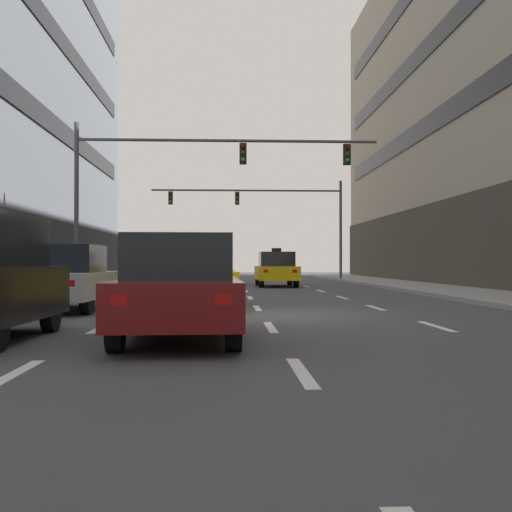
{
  "coord_description": "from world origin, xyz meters",
  "views": [
    {
      "loc": [
        -0.85,
        -15.24,
        1.24
      ],
      "look_at": [
        0.75,
        18.43,
        1.53
      ],
      "focal_mm": 45.58,
      "sensor_mm": 36.0,
      "label": 1
    }
  ],
  "objects_px": {
    "taxi_driving_4": "(276,269)",
    "traffic_signal_0": "(185,170)",
    "car_driving_0": "(179,289)",
    "car_driving_3": "(68,278)",
    "taxi_driving_5": "(200,277)",
    "traffic_signal_1": "(272,208)",
    "taxi_driving_1": "(213,264)",
    "taxi_driving_2": "(144,271)"
  },
  "relations": [
    {
      "from": "taxi_driving_2",
      "to": "car_driving_3",
      "type": "xyz_separation_m",
      "value": [
        0.09,
        -16.26,
        0.03
      ]
    },
    {
      "from": "taxi_driving_4",
      "to": "traffic_signal_0",
      "type": "height_order",
      "value": "traffic_signal_0"
    },
    {
      "from": "taxi_driving_1",
      "to": "traffic_signal_0",
      "type": "xyz_separation_m",
      "value": [
        -0.93,
        -10.15,
        3.81
      ]
    },
    {
      "from": "taxi_driving_2",
      "to": "traffic_signal_1",
      "type": "bearing_deg",
      "value": 53.17
    },
    {
      "from": "taxi_driving_5",
      "to": "car_driving_3",
      "type": "bearing_deg",
      "value": -165.82
    },
    {
      "from": "car_driving_3",
      "to": "taxi_driving_5",
      "type": "height_order",
      "value": "taxi_driving_5"
    },
    {
      "from": "taxi_driving_1",
      "to": "traffic_signal_0",
      "type": "distance_m",
      "value": 10.88
    },
    {
      "from": "car_driving_0",
      "to": "traffic_signal_1",
      "type": "distance_m",
      "value": 32.65
    },
    {
      "from": "car_driving_0",
      "to": "taxi_driving_1",
      "type": "xyz_separation_m",
      "value": [
        0.05,
        25.95,
        0.26
      ]
    },
    {
      "from": "car_driving_0",
      "to": "taxi_driving_2",
      "type": "bearing_deg",
      "value": 98.38
    },
    {
      "from": "car_driving_0",
      "to": "taxi_driving_5",
      "type": "bearing_deg",
      "value": 89.51
    },
    {
      "from": "taxi_driving_2",
      "to": "taxi_driving_4",
      "type": "relative_size",
      "value": 0.93
    },
    {
      "from": "taxi_driving_5",
      "to": "traffic_signal_0",
      "type": "height_order",
      "value": "traffic_signal_0"
    },
    {
      "from": "car_driving_0",
      "to": "car_driving_3",
      "type": "distance_m",
      "value": 7.15
    },
    {
      "from": "taxi_driving_5",
      "to": "car_driving_0",
      "type": "bearing_deg",
      "value": -90.49
    },
    {
      "from": "car_driving_0",
      "to": "taxi_driving_1",
      "type": "height_order",
      "value": "taxi_driving_1"
    },
    {
      "from": "taxi_driving_1",
      "to": "taxi_driving_4",
      "type": "height_order",
      "value": "taxi_driving_1"
    },
    {
      "from": "car_driving_0",
      "to": "taxi_driving_5",
      "type": "distance_m",
      "value": 7.2
    },
    {
      "from": "car_driving_3",
      "to": "taxi_driving_4",
      "type": "distance_m",
      "value": 16.95
    },
    {
      "from": "car_driving_3",
      "to": "taxi_driving_5",
      "type": "relative_size",
      "value": 0.98
    },
    {
      "from": "taxi_driving_4",
      "to": "taxi_driving_5",
      "type": "distance_m",
      "value": 15.16
    },
    {
      "from": "taxi_driving_1",
      "to": "taxi_driving_5",
      "type": "bearing_deg",
      "value": -89.98
    },
    {
      "from": "car_driving_0",
      "to": "traffic_signal_0",
      "type": "bearing_deg",
      "value": 93.16
    },
    {
      "from": "taxi_driving_4",
      "to": "taxi_driving_5",
      "type": "height_order",
      "value": "taxi_driving_4"
    },
    {
      "from": "taxi_driving_4",
      "to": "traffic_signal_0",
      "type": "distance_m",
      "value": 8.49
    },
    {
      "from": "taxi_driving_1",
      "to": "taxi_driving_2",
      "type": "bearing_deg",
      "value": -135.57
    },
    {
      "from": "taxi_driving_2",
      "to": "traffic_signal_0",
      "type": "height_order",
      "value": "traffic_signal_0"
    },
    {
      "from": "taxi_driving_1",
      "to": "traffic_signal_0",
      "type": "bearing_deg",
      "value": -95.21
    },
    {
      "from": "car_driving_3",
      "to": "traffic_signal_0",
      "type": "relative_size",
      "value": 0.37
    },
    {
      "from": "car_driving_3",
      "to": "traffic_signal_0",
      "type": "distance_m",
      "value": 10.55
    },
    {
      "from": "taxi_driving_1",
      "to": "taxi_driving_2",
      "type": "relative_size",
      "value": 1.06
    },
    {
      "from": "car_driving_3",
      "to": "taxi_driving_4",
      "type": "xyz_separation_m",
      "value": [
        6.51,
        15.65,
        0.04
      ]
    },
    {
      "from": "car_driving_0",
      "to": "traffic_signal_1",
      "type": "xyz_separation_m",
      "value": [
        3.82,
        32.19,
        3.95
      ]
    },
    {
      "from": "car_driving_0",
      "to": "taxi_driving_1",
      "type": "bearing_deg",
      "value": 89.88
    },
    {
      "from": "taxi_driving_4",
      "to": "car_driving_3",
      "type": "bearing_deg",
      "value": -112.58
    },
    {
      "from": "taxi_driving_5",
      "to": "traffic_signal_0",
      "type": "relative_size",
      "value": 0.38
    },
    {
      "from": "taxi_driving_5",
      "to": "traffic_signal_0",
      "type": "distance_m",
      "value": 9.55
    },
    {
      "from": "taxi_driving_2",
      "to": "car_driving_0",
      "type": "bearing_deg",
      "value": -81.62
    },
    {
      "from": "taxi_driving_4",
      "to": "car_driving_0",
      "type": "bearing_deg",
      "value": -98.44
    },
    {
      "from": "taxi_driving_2",
      "to": "traffic_signal_0",
      "type": "distance_m",
      "value": 8.34
    },
    {
      "from": "car_driving_3",
      "to": "traffic_signal_1",
      "type": "distance_m",
      "value": 27.06
    },
    {
      "from": "traffic_signal_1",
      "to": "car_driving_3",
      "type": "bearing_deg",
      "value": -105.3
    }
  ]
}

